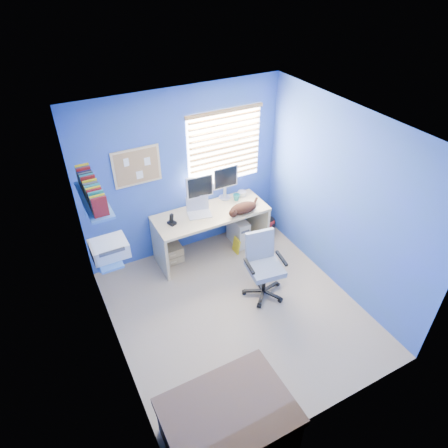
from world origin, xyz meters
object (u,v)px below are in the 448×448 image
laptop (199,208)px  tower_pc (238,231)px  cat (244,208)px  office_chair (263,273)px  desk (211,233)px

laptop → tower_pc: 0.90m
tower_pc → cat: bearing=-103.3°
tower_pc → office_chair: office_chair is taller
cat → office_chair: (-0.19, -0.88, -0.47)m
tower_pc → office_chair: (-0.25, -1.12, 0.12)m
desk → laptop: bearing=171.7°
laptop → tower_pc: size_ratio=0.73×
desk → laptop: 0.51m
laptop → tower_pc: bearing=12.4°
laptop → cat: size_ratio=0.79×
desk → tower_pc: size_ratio=3.74×
desk → office_chair: 1.12m
tower_pc → office_chair: 1.15m
tower_pc → laptop: bearing=179.9°
tower_pc → desk: bearing=-177.2°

